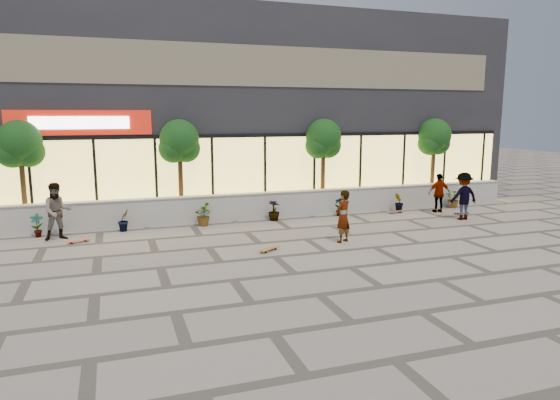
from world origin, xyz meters
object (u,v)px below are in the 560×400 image
object	(u,v)px
skateboard_center	(269,249)
tree_east	(434,139)
tree_midwest	(179,144)
skateboard_right_far	(462,212)
skater_center	(343,216)
skater_right_far	(463,196)
skateboard_right_near	(396,211)
tree_west	(20,147)
skateboard_left	(79,240)
skater_left	(57,211)
skater_right_near	(439,193)
tree_mideast	(323,141)

from	to	relation	value
skateboard_center	tree_east	bearing A→B (deg)	-4.77
tree_midwest	skateboard_right_far	distance (m)	11.87
tree_midwest	skater_center	bearing A→B (deg)	-49.02
tree_midwest	skater_center	xyz separation A→B (m)	(4.47, -5.15, -2.13)
skater_right_far	skateboard_right_near	size ratio (longest dim) A/B	2.51
tree_west	skater_center	bearing A→B (deg)	-27.31
tree_west	skateboard_left	world-z (taller)	tree_west
skateboard_center	skateboard_right_far	size ratio (longest dim) A/B	0.94
tree_west	skateboard_left	xyz separation A→B (m)	(1.85, -2.48, -2.91)
skater_left	skateboard_right_near	distance (m)	13.00
skateboard_left	skater_right_near	bearing A→B (deg)	-17.25
skateboard_right_far	tree_west	bearing A→B (deg)	170.91
skateboard_right_near	tree_west	bearing A→B (deg)	166.94
tree_mideast	tree_east	world-z (taller)	same
skateboard_left	skateboard_right_near	world-z (taller)	same
tree_mideast	skateboard_left	world-z (taller)	tree_mideast
skateboard_right_near	skater_center	bearing A→B (deg)	-146.17
tree_midwest	skateboard_left	size ratio (longest dim) A/B	5.21
skater_center	skater_left	bearing A→B (deg)	-49.61
tree_mideast	skateboard_center	distance (m)	7.41
tree_mideast	tree_east	xyz separation A→B (m)	(5.50, 0.00, 0.00)
skater_right_near	skater_center	bearing A→B (deg)	35.58
skater_right_near	skater_right_far	size ratio (longest dim) A/B	0.89
tree_midwest	tree_east	world-z (taller)	same
skater_right_far	skateboard_right_far	size ratio (longest dim) A/B	2.25
tree_west	skater_right_near	distance (m)	16.26
skater_center	skateboard_right_far	bearing A→B (deg)	172.50
skater_right_near	skateboard_right_far	bearing A→B (deg)	148.86
tree_west	skater_center	world-z (taller)	tree_west
tree_midwest	skater_right_near	bearing A→B (deg)	-10.38
tree_west	skateboard_left	size ratio (longest dim) A/B	5.21
skater_right_far	skateboard_right_far	distance (m)	1.47
tree_east	skateboard_left	size ratio (longest dim) A/B	5.21
tree_midwest	skateboard_right_near	bearing A→B (deg)	-9.79
tree_midwest	tree_mideast	distance (m)	6.00
skateboard_center	skater_left	bearing A→B (deg)	115.44
skater_right_far	tree_mideast	bearing A→B (deg)	-35.76
skater_right_near	tree_midwest	bearing A→B (deg)	-2.98
tree_west	skater_left	size ratio (longest dim) A/B	2.06
tree_midwest	skater_right_near	world-z (taller)	tree_midwest
skateboard_center	skater_right_near	bearing A→B (deg)	-12.07
tree_east	skateboard_right_far	xyz separation A→B (m)	(-0.27, -2.51, -2.90)
skateboard_center	tree_west	bearing A→B (deg)	109.39
tree_midwest	skateboard_right_far	world-z (taller)	tree_midwest
tree_east	skateboard_right_near	size ratio (longest dim) A/B	5.26
skater_center	skateboard_right_far	world-z (taller)	skater_center
skateboard_right_near	skateboard_center	bearing A→B (deg)	-157.03
tree_midwest	skateboard_left	distance (m)	5.29
skateboard_center	skater_right_far	bearing A→B (deg)	-21.25
skater_left	skateboard_right_far	distance (m)	15.55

